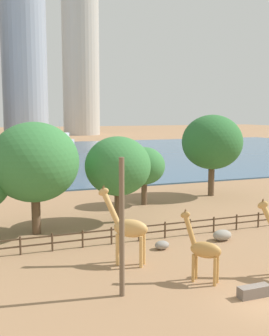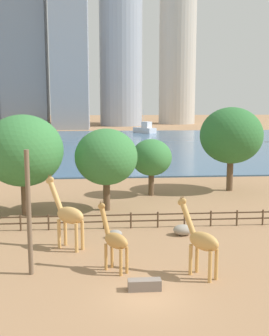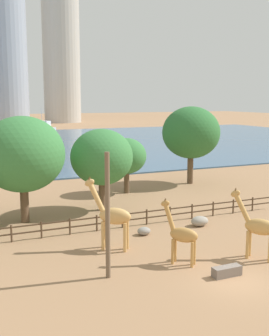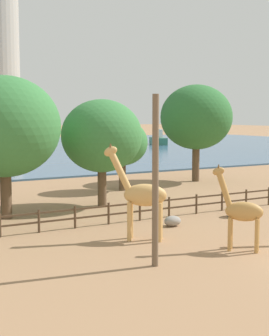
% 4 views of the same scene
% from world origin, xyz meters
% --- Properties ---
extents(ground_plane, '(400.00, 400.00, 0.00)m').
position_xyz_m(ground_plane, '(0.00, 80.00, 0.00)').
color(ground_plane, '#9E7551').
extents(harbor_water, '(180.00, 86.00, 0.20)m').
position_xyz_m(harbor_water, '(0.00, 77.00, 0.10)').
color(harbor_water, '#3D6084').
rests_on(harbor_water, ground).
extents(giraffe_tall, '(2.06, 2.18, 4.18)m').
position_xyz_m(giraffe_tall, '(-1.52, 3.50, 1.94)').
color(giraffe_tall, '#C18C47').
rests_on(giraffe_tall, ground).
extents(giraffe_companion, '(3.05, 2.55, 5.08)m').
position_xyz_m(giraffe_companion, '(-4.57, 7.72, 2.40)').
color(giraffe_companion, tan).
rests_on(giraffe_companion, ground).
extents(giraffe_young, '(2.34, 2.85, 4.59)m').
position_xyz_m(giraffe_young, '(3.45, 2.33, 2.18)').
color(giraffe_young, tan).
rests_on(giraffe_young, ground).
extents(utility_pole, '(0.28, 0.28, 7.41)m').
position_xyz_m(utility_pole, '(-6.46, 3.41, 3.70)').
color(utility_pole, brown).
rests_on(utility_pole, ground).
extents(boulder_near_fence, '(1.05, 0.82, 0.61)m').
position_xyz_m(boulder_near_fence, '(-1.28, 9.65, 0.31)').
color(boulder_near_fence, gray).
rests_on(boulder_near_fence, ground).
extents(boulder_by_pole, '(1.50, 1.09, 0.81)m').
position_xyz_m(boulder_by_pole, '(3.89, 9.93, 0.41)').
color(boulder_by_pole, gray).
rests_on(boulder_by_pole, ground).
extents(feeding_trough, '(1.80, 0.60, 0.60)m').
position_xyz_m(feeding_trough, '(0.00, 0.78, 0.30)').
color(feeding_trough, '#72665B').
rests_on(feeding_trough, ground).
extents(enclosure_fence, '(26.12, 0.14, 1.30)m').
position_xyz_m(enclosure_fence, '(-0.44, 12.00, 0.76)').
color(enclosure_fence, '#4C3826').
rests_on(enclosure_fence, ground).
extents(tree_left_large, '(4.37, 4.37, 6.11)m').
position_xyz_m(tree_left_large, '(3.09, 23.71, 4.11)').
color(tree_left_large, brown).
rests_on(tree_left_large, ground).
extents(tree_center_broad, '(7.02, 7.02, 8.96)m').
position_xyz_m(tree_center_broad, '(-9.08, 16.80, 5.78)').
color(tree_center_broad, brown).
rests_on(tree_center_broad, ground).
extents(tree_right_tall, '(5.78, 5.78, 7.63)m').
position_xyz_m(tree_right_tall, '(-1.80, 17.86, 5.01)').
color(tree_right_tall, brown).
rests_on(tree_right_tall, ground).
extents(tree_right_small, '(7.00, 7.00, 9.44)m').
position_xyz_m(tree_right_small, '(12.29, 25.47, 6.26)').
color(tree_right_small, brown).
rests_on(tree_right_small, ground).
extents(boat_tug, '(6.91, 8.24, 7.21)m').
position_xyz_m(boat_tug, '(11.43, 110.28, 1.40)').
color(boat_tug, silver).
rests_on(boat_tug, harbor_water).
extents(skyline_block_central, '(13.01, 14.55, 76.81)m').
position_xyz_m(skyline_block_central, '(-12.99, 135.03, 38.40)').
color(skyline_block_central, '#939EAD').
rests_on(skyline_block_central, ground).
extents(skyline_tower_glass, '(16.07, 8.85, 53.50)m').
position_xyz_m(skyline_tower_glass, '(-29.36, 136.60, 26.75)').
color(skyline_tower_glass, gray).
rests_on(skyline_tower_glass, ground).
extents(skyline_block_right, '(13.92, 13.00, 36.54)m').
position_xyz_m(skyline_block_right, '(-38.77, 159.39, 18.27)').
color(skyline_block_right, gray).
rests_on(skyline_block_right, ground).
extents(skyline_tower_short, '(15.97, 15.97, 92.78)m').
position_xyz_m(skyline_tower_short, '(31.38, 165.95, 46.39)').
color(skyline_tower_short, '#B7B2A8').
rests_on(skyline_tower_short, ground).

